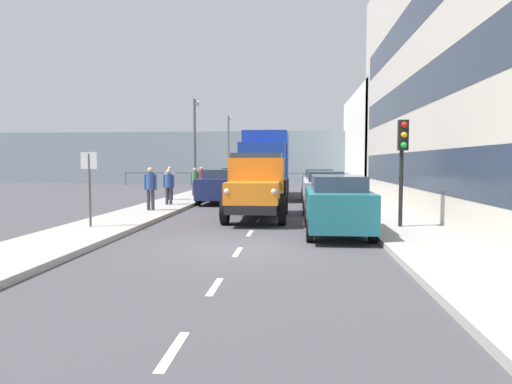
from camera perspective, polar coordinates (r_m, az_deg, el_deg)
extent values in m
plane|color=#423F44|center=(21.75, 1.48, -1.77)|extent=(80.00, 80.00, 0.00)
cube|color=#9E9993|center=(21.95, 13.76, -1.63)|extent=(2.38, 37.54, 0.15)
cube|color=#9E9993|center=(22.52, -10.49, -1.45)|extent=(2.38, 37.54, 0.15)
cube|color=silver|center=(5.45, -10.37, -18.99)|extent=(0.12, 1.10, 0.01)
cube|color=silver|center=(7.87, -5.17, -11.73)|extent=(0.12, 1.10, 0.01)
cube|color=silver|center=(10.72, -2.33, -7.52)|extent=(0.12, 1.10, 0.01)
cube|color=silver|center=(13.48, -0.77, -5.18)|extent=(0.12, 1.10, 0.01)
cube|color=silver|center=(16.38, 0.28, -3.58)|extent=(0.12, 1.10, 0.01)
cube|color=silver|center=(18.86, 0.92, -2.61)|extent=(0.12, 1.10, 0.01)
cube|color=silver|center=(21.79, 1.48, -1.75)|extent=(0.12, 1.10, 0.01)
cube|color=silver|center=(24.25, 1.85, -1.18)|extent=(0.12, 1.10, 0.01)
cube|color=silver|center=(27.00, 2.18, -0.68)|extent=(0.12, 1.10, 0.01)
cube|color=silver|center=(29.27, 2.41, -0.33)|extent=(0.12, 1.10, 0.01)
cube|color=silver|center=(31.99, 2.64, 0.02)|extent=(0.12, 1.10, 0.01)
cube|color=silver|center=(34.57, 2.82, 0.30)|extent=(0.12, 1.10, 0.01)
cube|color=silver|center=(37.25, 2.99, 0.55)|extent=(0.12, 1.10, 0.01)
cube|color=beige|center=(21.24, 28.08, 14.19)|extent=(7.02, 22.96, 12.20)
cube|color=#2D3847|center=(19.79, 18.36, 2.71)|extent=(0.08, 19.52, 1.40)
cube|color=#2D3847|center=(19.97, 18.55, 11.35)|extent=(0.08, 19.52, 1.40)
cube|color=#2D3847|center=(20.59, 18.73, 19.65)|extent=(0.08, 19.52, 1.40)
cube|color=silver|center=(38.03, 17.35, 6.13)|extent=(7.02, 14.94, 7.54)
cube|color=#84939E|center=(43.40, 3.30, 4.31)|extent=(80.00, 0.80, 5.00)
cylinder|color=#4C5156|center=(41.76, 22.71, 1.43)|extent=(0.08, 0.08, 1.20)
cylinder|color=#4C5156|center=(41.20, 20.06, 1.47)|extent=(0.08, 0.08, 1.20)
cylinder|color=#4C5156|center=(40.73, 17.34, 1.50)|extent=(0.08, 0.08, 1.20)
cylinder|color=#4C5156|center=(40.35, 14.56, 1.53)|extent=(0.08, 0.08, 1.20)
cylinder|color=#4C5156|center=(40.07, 11.74, 1.56)|extent=(0.08, 0.08, 1.20)
cylinder|color=#4C5156|center=(39.89, 8.88, 1.58)|extent=(0.08, 0.08, 1.20)
cylinder|color=#4C5156|center=(39.81, 6.01, 1.60)|extent=(0.08, 0.08, 1.20)
cylinder|color=#4C5156|center=(39.82, 3.13, 1.62)|extent=(0.08, 0.08, 1.20)
cylinder|color=#4C5156|center=(39.94, 0.26, 1.63)|extent=(0.08, 0.08, 1.20)
cylinder|color=#4C5156|center=(40.16, -2.59, 1.64)|extent=(0.08, 0.08, 1.20)
cylinder|color=#4C5156|center=(40.48, -5.40, 1.64)|extent=(0.08, 0.08, 1.20)
cylinder|color=#4C5156|center=(40.89, -8.15, 1.64)|extent=(0.08, 0.08, 1.20)
cylinder|color=#4C5156|center=(41.39, -10.85, 1.64)|extent=(0.08, 0.08, 1.20)
cylinder|color=#4C5156|center=(41.98, -13.48, 1.63)|extent=(0.08, 0.08, 1.20)
cylinder|color=#4C5156|center=(42.66, -16.03, 1.62)|extent=(0.08, 0.08, 1.20)
cube|color=#4C5156|center=(39.81, 3.13, 2.37)|extent=(28.00, 0.08, 0.08)
cube|color=black|center=(16.86, 0.21, -1.33)|extent=(1.64, 5.60, 0.30)
cube|color=orange|center=(14.99, -0.39, -0.06)|extent=(1.72, 1.90, 0.70)
cube|color=silver|center=(14.10, -0.74, -0.42)|extent=(1.16, 0.08, 0.56)
sphere|color=white|center=(14.04, 2.25, 0.09)|extent=(0.20, 0.20, 0.20)
sphere|color=white|center=(14.18, -3.69, 0.12)|extent=(0.20, 0.20, 0.20)
cube|color=orange|center=(16.47, 0.11, 2.29)|extent=(1.93, 1.34, 1.15)
cube|color=#2D3847|center=(16.46, 0.11, 3.94)|extent=(1.78, 1.23, 0.56)
cube|color=#2D2319|center=(18.18, 0.57, -0.23)|extent=(2.10, 2.80, 0.16)
cube|color=black|center=(18.11, 3.75, 0.76)|extent=(0.08, 2.80, 0.56)
cube|color=black|center=(18.27, -2.58, 0.79)|extent=(0.08, 2.80, 0.56)
cylinder|color=black|center=(15.15, 3.31, -2.49)|extent=(0.24, 0.90, 0.90)
cylinder|color=black|center=(15.33, -3.93, -2.42)|extent=(0.24, 0.90, 0.90)
cylinder|color=black|center=(18.35, 3.63, -1.39)|extent=(0.24, 0.90, 0.90)
cylinder|color=black|center=(18.50, -2.37, -1.35)|extent=(0.24, 0.90, 0.90)
cube|color=#193899|center=(24.12, 0.83, 3.11)|extent=(2.40, 2.21, 2.60)
cube|color=#2D3847|center=(24.12, 0.83, 4.47)|extent=(2.20, 2.04, 0.80)
cube|color=#1933B2|center=(24.15, 0.83, 6.44)|extent=(1.75, 0.20, 0.16)
cube|color=#193899|center=(28.11, 1.44, 4.33)|extent=(2.50, 5.95, 3.00)
cube|color=black|center=(27.21, 1.30, 0.83)|extent=(2.00, 8.08, 0.36)
cylinder|color=black|center=(24.20, 3.56, 0.03)|extent=(0.28, 1.04, 1.04)
cylinder|color=black|center=(24.37, -1.86, 0.06)|extent=(0.28, 1.04, 1.04)
cylinder|color=black|center=(27.81, 3.76, 0.51)|extent=(0.28, 1.04, 1.04)
cylinder|color=black|center=(27.95, -0.96, 0.54)|extent=(0.28, 1.04, 1.04)
cylinder|color=black|center=(29.93, 3.85, 0.75)|extent=(0.28, 1.04, 1.04)
cylinder|color=black|center=(30.07, -0.54, 0.77)|extent=(0.28, 1.04, 1.04)
cube|color=#1E6670|center=(13.40, 10.10, -1.86)|extent=(1.72, 4.34, 1.00)
cube|color=#2D3847|center=(13.15, 10.21, 1.13)|extent=(1.41, 2.39, 0.42)
cylinder|color=black|center=(14.74, 6.45, -3.27)|extent=(0.18, 0.60, 0.60)
cylinder|color=black|center=(14.87, 12.77, -3.28)|extent=(0.18, 0.60, 0.60)
cylinder|color=black|center=(12.08, 6.75, -4.84)|extent=(0.18, 0.60, 0.60)
cylinder|color=black|center=(12.24, 14.46, -4.82)|extent=(0.18, 0.60, 0.60)
cube|color=#B7BABF|center=(19.35, 8.56, -0.12)|extent=(1.69, 3.88, 1.00)
cube|color=#2D3847|center=(19.11, 8.62, 1.96)|extent=(1.39, 2.13, 0.42)
cylinder|color=black|center=(20.55, 6.10, -1.27)|extent=(0.18, 0.60, 0.60)
cylinder|color=black|center=(20.64, 10.58, -1.29)|extent=(0.18, 0.60, 0.60)
cylinder|color=black|center=(18.16, 6.24, -1.94)|extent=(0.18, 0.60, 0.60)
cylinder|color=black|center=(18.26, 11.29, -1.96)|extent=(0.18, 0.60, 0.60)
cube|color=white|center=(24.63, 7.82, 0.72)|extent=(1.68, 3.90, 1.00)
cube|color=#2D3847|center=(24.40, 7.86, 2.36)|extent=(1.38, 2.14, 0.42)
cylinder|color=black|center=(25.84, 5.91, -0.24)|extent=(0.18, 0.60, 0.60)
cylinder|color=black|center=(25.91, 9.45, -0.26)|extent=(0.18, 0.60, 0.60)
cylinder|color=black|center=(23.43, 6.00, -0.65)|extent=(0.18, 0.60, 0.60)
cylinder|color=black|center=(23.51, 9.89, -0.67)|extent=(0.18, 0.60, 0.60)
cube|color=navy|center=(23.20, -4.59, 0.55)|extent=(1.73, 4.27, 1.00)
cube|color=#2D3847|center=(23.37, -4.52, 2.32)|extent=(1.42, 2.35, 0.42)
cylinder|color=black|center=(21.81, -3.04, -0.97)|extent=(0.18, 0.60, 0.60)
cylinder|color=black|center=(22.10, -7.26, -0.93)|extent=(0.18, 0.60, 0.60)
cylinder|color=black|center=(24.42, -2.17, -0.45)|extent=(0.18, 0.60, 0.60)
cylinder|color=black|center=(24.68, -5.95, -0.43)|extent=(0.18, 0.60, 0.60)
cube|color=#B21E1E|center=(29.24, -2.58, 1.23)|extent=(1.80, 4.54, 1.00)
cube|color=#2D3847|center=(29.41, -2.53, 2.63)|extent=(1.47, 2.50, 0.42)
cylinder|color=black|center=(27.77, -1.22, 0.06)|extent=(0.18, 0.60, 0.60)
cylinder|color=black|center=(28.00, -4.69, 0.08)|extent=(0.18, 0.60, 0.60)
cylinder|color=black|center=(30.56, -0.64, 0.40)|extent=(0.18, 0.60, 0.60)
cylinder|color=black|center=(30.78, -3.80, 0.42)|extent=(0.18, 0.60, 0.60)
cube|color=maroon|center=(35.62, -1.20, 1.69)|extent=(1.71, 4.03, 1.00)
cube|color=#2D3847|center=(35.80, -1.16, 2.84)|extent=(1.40, 2.22, 0.42)
cylinder|color=black|center=(34.32, -0.08, 0.78)|extent=(0.18, 0.60, 0.60)
cylinder|color=black|center=(34.51, -2.76, 0.79)|extent=(0.18, 0.60, 0.60)
cylinder|color=black|center=(36.81, 0.27, 0.98)|extent=(0.18, 0.60, 0.60)
cylinder|color=black|center=(36.98, -2.23, 0.99)|extent=(0.18, 0.60, 0.60)
cylinder|color=#383342|center=(18.87, -12.82, -0.97)|extent=(0.14, 0.14, 0.84)
cylinder|color=#383342|center=(18.93, -13.34, -0.96)|extent=(0.14, 0.14, 0.84)
cylinder|color=#2D4C8C|center=(18.86, -13.12, 1.32)|extent=(0.34, 0.34, 0.67)
cylinder|color=#2D4C8C|center=(18.79, -12.48, 1.22)|extent=(0.09, 0.09, 0.61)
cylinder|color=#2D4C8C|center=(18.93, -13.75, 1.22)|extent=(0.09, 0.09, 0.61)
sphere|color=tan|center=(18.84, -13.14, 2.68)|extent=(0.23, 0.23, 0.23)
cylinder|color=#383342|center=(21.25, -10.65, -0.49)|extent=(0.14, 0.14, 0.78)
cylinder|color=#383342|center=(21.30, -11.12, -0.49)|extent=(0.14, 0.14, 0.78)
cylinder|color=#2D4C8C|center=(21.23, -10.91, 1.40)|extent=(0.34, 0.34, 0.62)
cylinder|color=#2D4C8C|center=(21.18, -10.34, 1.31)|extent=(0.09, 0.09, 0.57)
cylinder|color=#2D4C8C|center=(21.30, -11.48, 1.31)|extent=(0.09, 0.09, 0.57)
sphere|color=tan|center=(21.22, -10.92, 2.52)|extent=(0.21, 0.21, 0.21)
cylinder|color=black|center=(23.91, -10.54, 0.04)|extent=(0.14, 0.14, 0.83)
cylinder|color=black|center=(23.96, -10.96, 0.04)|extent=(0.14, 0.14, 0.83)
cylinder|color=silver|center=(23.90, -10.77, 1.82)|extent=(0.34, 0.34, 0.66)
cylinder|color=silver|center=(23.84, -10.26, 1.74)|extent=(0.09, 0.09, 0.61)
cylinder|color=silver|center=(23.96, -11.28, 1.74)|extent=(0.09, 0.09, 0.61)
sphere|color=tan|center=(23.89, -10.78, 2.88)|extent=(0.23, 0.23, 0.23)
cylinder|color=#383342|center=(26.66, -7.49, 0.40)|extent=(0.14, 0.14, 0.79)
cylinder|color=#383342|center=(26.70, -7.86, 0.40)|extent=(0.14, 0.14, 0.79)
cylinder|color=#47724C|center=(26.65, -7.69, 1.91)|extent=(0.34, 0.34, 0.62)
cylinder|color=#47724C|center=(26.60, -7.22, 1.85)|extent=(0.09, 0.09, 0.57)
cylinder|color=#47724C|center=(26.70, -8.15, 1.85)|extent=(0.09, 0.09, 0.57)
sphere|color=tan|center=(26.64, -7.70, 2.81)|extent=(0.21, 0.21, 0.21)
cylinder|color=black|center=(28.13, -6.69, 0.60)|extent=(0.14, 0.14, 0.80)
cylinder|color=black|center=(28.17, -7.05, 0.60)|extent=(0.14, 0.14, 0.80)
cylinder|color=maroon|center=(28.12, -6.88, 2.06)|extent=(0.34, 0.34, 0.64)
cylinder|color=maroon|center=(28.08, -6.44, 2.00)|extent=(0.09, 0.09, 0.58)
cylinder|color=maroon|center=(28.17, -7.32, 2.00)|extent=(0.09, 0.09, 0.58)
sphere|color=tan|center=(28.11, -6.89, 2.93)|extent=(0.22, 0.22, 0.22)
cylinder|color=black|center=(14.40, 17.75, 2.19)|extent=(0.12, 0.12, 3.20)
cube|color=black|center=(14.28, 17.97, 6.79)|extent=(0.28, 0.24, 0.90)
sphere|color=red|center=(14.18, 18.10, 8.03)|extent=(0.18, 0.18, 0.18)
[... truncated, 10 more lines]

